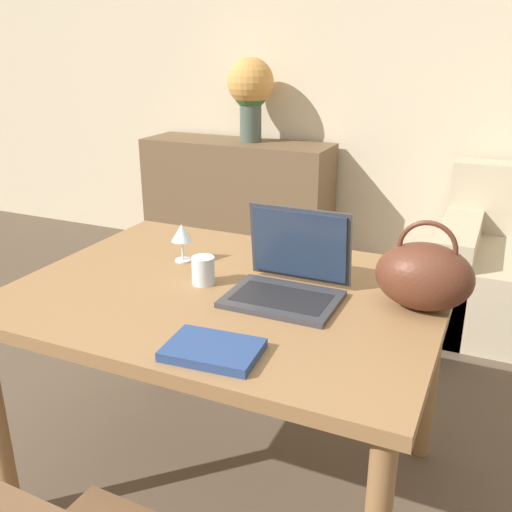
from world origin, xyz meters
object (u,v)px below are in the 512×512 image
at_px(wine_glass, 182,234).
at_px(flower_vase, 251,89).
at_px(laptop, 290,273).
at_px(handbag, 424,275).
at_px(drinking_glass, 203,270).

height_order(wine_glass, flower_vase, flower_vase).
distance_m(laptop, flower_vase, 2.27).
relative_size(handbag, flower_vase, 0.51).
bearing_deg(wine_glass, handbag, -2.98).
bearing_deg(laptop, flower_vase, 117.74).
relative_size(laptop, wine_glass, 2.42).
bearing_deg(flower_vase, handbag, -53.54).
bearing_deg(drinking_glass, flower_vase, 110.78).
bearing_deg(handbag, flower_vase, 126.46).
height_order(laptop, drinking_glass, laptop).
xyz_separation_m(laptop, drinking_glass, (-0.27, -0.04, -0.02)).
height_order(wine_glass, handbag, handbag).
height_order(laptop, flower_vase, flower_vase).
bearing_deg(laptop, drinking_glass, -171.58).
distance_m(laptop, handbag, 0.38).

